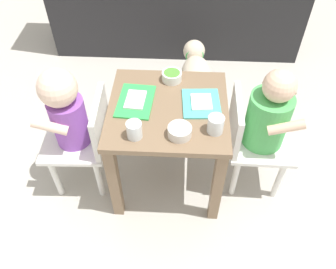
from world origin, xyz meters
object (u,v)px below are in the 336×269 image
seated_child_right (265,120)px  water_cup_right (215,125)px  dining_table (168,124)px  food_tray_right (201,103)px  food_tray_left (136,101)px  seated_child_left (71,117)px  water_cup_left (134,131)px  cereal_bowl_right_side (180,131)px  veggie_bowl_near (172,76)px  dog (197,72)px

seated_child_right → water_cup_right: size_ratio=9.26×
dining_table → food_tray_right: food_tray_right is taller
food_tray_left → seated_child_left: bearing=-170.0°
water_cup_left → water_cup_right: 0.30m
food_tray_right → cereal_bowl_right_side: 0.20m
seated_child_right → water_cup_right: seated_child_right is taller
seated_child_right → veggie_bowl_near: 0.44m
seated_child_left → dog: (0.54, 0.64, -0.23)m
food_tray_right → water_cup_left: water_cup_left is taller
food_tray_left → water_cup_left: size_ratio=3.22×
cereal_bowl_right_side → veggie_bowl_near: same height
dining_table → water_cup_left: 0.24m
seated_child_right → water_cup_left: (-0.52, -0.18, 0.10)m
water_cup_right → veggie_bowl_near: size_ratio=0.81×
dog → seated_child_left: bearing=-130.5°
food_tray_right → dog: bearing=89.8°
food_tray_left → water_cup_right: water_cup_right is taller
water_cup_right → cereal_bowl_right_side: water_cup_right is taller
dining_table → food_tray_right: (0.14, 0.02, 0.11)m
seated_child_right → food_tray_left: size_ratio=3.02×
seated_child_right → dining_table: bearing=-177.9°
seated_child_right → water_cup_right: bearing=-147.8°
food_tray_left → water_cup_right: (0.32, -0.15, 0.02)m
water_cup_left → water_cup_right: size_ratio=0.95×
seated_child_right → veggie_bowl_near: bearing=158.0°
dining_table → cereal_bowl_right_side: size_ratio=5.42×
seated_child_right → veggie_bowl_near: (-0.40, 0.16, 0.09)m
seated_child_left → water_cup_right: (0.59, -0.10, 0.09)m
water_cup_right → veggie_bowl_near: 0.35m
seated_child_left → water_cup_right: 0.60m
water_cup_left → veggie_bowl_near: size_ratio=0.77×
water_cup_left → water_cup_right: water_cup_right is taller
water_cup_left → seated_child_right: bearing=19.2°
seated_child_right → food_tray_left: seated_child_right is taller
dining_table → water_cup_right: (0.18, -0.12, 0.13)m
veggie_bowl_near → seated_child_right: bearing=-22.0°
dog → water_cup_right: 0.80m
seated_child_left → food_tray_left: 0.28m
seated_child_right → veggie_bowl_near: size_ratio=7.51×
water_cup_left → food_tray_left: bearing=95.7°
seated_child_right → seated_child_left: bearing=-177.3°
seated_child_left → water_cup_right: bearing=-9.7°
dining_table → cereal_bowl_right_side: bearing=-71.5°
veggie_bowl_near → food_tray_right: bearing=-50.0°
food_tray_right → water_cup_left: 0.32m
seated_child_left → cereal_bowl_right_side: bearing=-15.8°
seated_child_left → cereal_bowl_right_side: size_ratio=7.22×
veggie_bowl_near → cereal_bowl_right_side: bearing=-82.5°
food_tray_right → food_tray_left: bearing=-180.0°
dog → food_tray_left: food_tray_left is taller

